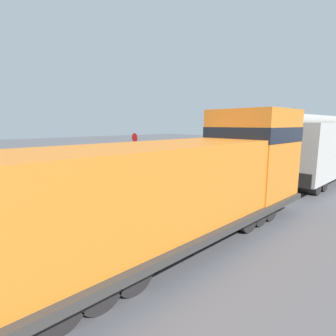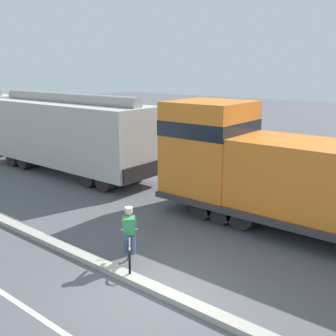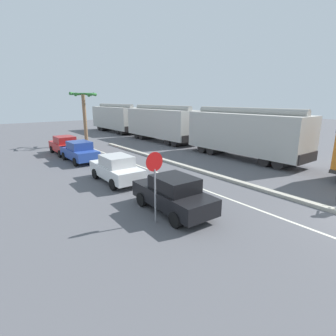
{
  "view_description": "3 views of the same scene",
  "coord_description": "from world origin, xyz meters",
  "px_view_note": "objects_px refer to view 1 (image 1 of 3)",
  "views": [
    {
      "loc": [
        11.21,
        -7.51,
        3.65
      ],
      "look_at": [
        1.13,
        2.08,
        1.3
      ],
      "focal_mm": 28.0,
      "sensor_mm": 36.0,
      "label": 1
    },
    {
      "loc": [
        -6.57,
        -5.63,
        5.39
      ],
      "look_at": [
        3.53,
        2.46,
        2.08
      ],
      "focal_mm": 42.0,
      "sensor_mm": 36.0,
      "label": 2
    },
    {
      "loc": [
        -12.25,
        -2.27,
        4.8
      ],
      "look_at": [
        -4.03,
        8.4,
        1.26
      ],
      "focal_mm": 28.0,
      "sensor_mm": 36.0,
      "label": 3
    }
  ],
  "objects_px": {
    "cyclist": "(153,177)",
    "parked_car_white": "(191,153)",
    "palm_tree_near": "(288,118)",
    "hopper_car_lead": "(320,149)",
    "locomotive": "(194,182)",
    "stop_sign": "(135,143)",
    "parked_car_black": "(148,158)",
    "parked_car_red": "(247,147)",
    "parked_car_blue": "(230,149)"
  },
  "relations": [
    {
      "from": "parked_car_white",
      "to": "stop_sign",
      "type": "bearing_deg",
      "value": -101.99
    },
    {
      "from": "parked_car_red",
      "to": "palm_tree_near",
      "type": "height_order",
      "value": "palm_tree_near"
    },
    {
      "from": "hopper_car_lead",
      "to": "parked_car_blue",
      "type": "xyz_separation_m",
      "value": [
        -11.25,
        7.21,
        -1.26
      ]
    },
    {
      "from": "cyclist",
      "to": "stop_sign",
      "type": "xyz_separation_m",
      "value": [
        -7.34,
        4.23,
        1.21
      ]
    },
    {
      "from": "locomotive",
      "to": "hopper_car_lead",
      "type": "relative_size",
      "value": 1.1
    },
    {
      "from": "cyclist",
      "to": "parked_car_white",
      "type": "bearing_deg",
      "value": 121.35
    },
    {
      "from": "parked_car_black",
      "to": "cyclist",
      "type": "bearing_deg",
      "value": -36.96
    },
    {
      "from": "parked_car_white",
      "to": "palm_tree_near",
      "type": "bearing_deg",
      "value": 76.05
    },
    {
      "from": "parked_car_red",
      "to": "stop_sign",
      "type": "distance_m",
      "value": 16.25
    },
    {
      "from": "parked_car_white",
      "to": "cyclist",
      "type": "xyz_separation_m",
      "value": [
        6.11,
        -10.03,
        0.0
      ]
    },
    {
      "from": "parked_car_blue",
      "to": "parked_car_black",
      "type": "bearing_deg",
      "value": -90.69
    },
    {
      "from": "locomotive",
      "to": "parked_car_white",
      "type": "distance_m",
      "value": 17.12
    },
    {
      "from": "parked_car_blue",
      "to": "palm_tree_near",
      "type": "xyz_separation_m",
      "value": [
        3.28,
        7.1,
        3.5
      ]
    },
    {
      "from": "parked_car_black",
      "to": "parked_car_white",
      "type": "bearing_deg",
      "value": 89.79
    },
    {
      "from": "parked_car_red",
      "to": "cyclist",
      "type": "bearing_deg",
      "value": -73.6
    },
    {
      "from": "locomotive",
      "to": "stop_sign",
      "type": "xyz_separation_m",
      "value": [
        -12.61,
        6.95,
        0.23
      ]
    },
    {
      "from": "palm_tree_near",
      "to": "cyclist",
      "type": "bearing_deg",
      "value": -83.49
    },
    {
      "from": "parked_car_black",
      "to": "cyclist",
      "type": "relative_size",
      "value": 2.49
    },
    {
      "from": "parked_car_blue",
      "to": "stop_sign",
      "type": "height_order",
      "value": "stop_sign"
    },
    {
      "from": "cyclist",
      "to": "stop_sign",
      "type": "height_order",
      "value": "stop_sign"
    },
    {
      "from": "cyclist",
      "to": "stop_sign",
      "type": "distance_m",
      "value": 8.56
    },
    {
      "from": "parked_car_black",
      "to": "stop_sign",
      "type": "relative_size",
      "value": 1.48
    },
    {
      "from": "parked_car_blue",
      "to": "palm_tree_near",
      "type": "relative_size",
      "value": 0.75
    },
    {
      "from": "cyclist",
      "to": "hopper_car_lead",
      "type": "bearing_deg",
      "value": 60.82
    },
    {
      "from": "parked_car_blue",
      "to": "stop_sign",
      "type": "xyz_separation_m",
      "value": [
        -1.36,
        -12.41,
        1.21
      ]
    },
    {
      "from": "locomotive",
      "to": "hopper_car_lead",
      "type": "xyz_separation_m",
      "value": [
        -0.0,
        12.16,
        0.28
      ]
    },
    {
      "from": "parked_car_white",
      "to": "parked_car_red",
      "type": "relative_size",
      "value": 1.01
    },
    {
      "from": "parked_car_blue",
      "to": "cyclist",
      "type": "bearing_deg",
      "value": -70.21
    },
    {
      "from": "parked_car_blue",
      "to": "parked_car_red",
      "type": "bearing_deg",
      "value": 90.13
    },
    {
      "from": "parked_car_white",
      "to": "palm_tree_near",
      "type": "xyz_separation_m",
      "value": [
        3.4,
        13.71,
        3.5
      ]
    },
    {
      "from": "cyclist",
      "to": "parked_car_blue",
      "type": "bearing_deg",
      "value": 109.79
    },
    {
      "from": "hopper_car_lead",
      "to": "palm_tree_near",
      "type": "distance_m",
      "value": 16.53
    },
    {
      "from": "cyclist",
      "to": "stop_sign",
      "type": "relative_size",
      "value": 0.6
    },
    {
      "from": "stop_sign",
      "to": "cyclist",
      "type": "bearing_deg",
      "value": -29.92
    },
    {
      "from": "hopper_car_lead",
      "to": "palm_tree_near",
      "type": "relative_size",
      "value": 1.88
    },
    {
      "from": "parked_car_blue",
      "to": "palm_tree_near",
      "type": "bearing_deg",
      "value": 65.21
    },
    {
      "from": "locomotive",
      "to": "parked_car_white",
      "type": "bearing_deg",
      "value": 131.72
    },
    {
      "from": "locomotive",
      "to": "palm_tree_near",
      "type": "xyz_separation_m",
      "value": [
        -7.97,
        26.47,
        2.52
      ]
    },
    {
      "from": "stop_sign",
      "to": "palm_tree_near",
      "type": "height_order",
      "value": "palm_tree_near"
    },
    {
      "from": "parked_car_black",
      "to": "parked_car_blue",
      "type": "bearing_deg",
      "value": 89.31
    },
    {
      "from": "parked_car_black",
      "to": "parked_car_blue",
      "type": "xyz_separation_m",
      "value": [
        0.15,
        12.03,
        0.0
      ]
    },
    {
      "from": "parked_car_blue",
      "to": "locomotive",
      "type": "bearing_deg",
      "value": -59.84
    },
    {
      "from": "parked_car_black",
      "to": "parked_car_red",
      "type": "distance_m",
      "value": 15.76
    },
    {
      "from": "parked_car_black",
      "to": "stop_sign",
      "type": "height_order",
      "value": "stop_sign"
    },
    {
      "from": "parked_car_white",
      "to": "cyclist",
      "type": "distance_m",
      "value": 11.75
    },
    {
      "from": "palm_tree_near",
      "to": "hopper_car_lead",
      "type": "bearing_deg",
      "value": -60.87
    },
    {
      "from": "parked_car_white",
      "to": "hopper_car_lead",
      "type": "bearing_deg",
      "value": -3.03
    },
    {
      "from": "hopper_car_lead",
      "to": "parked_car_white",
      "type": "bearing_deg",
      "value": 176.97
    },
    {
      "from": "parked_car_white",
      "to": "parked_car_red",
      "type": "distance_m",
      "value": 10.34
    },
    {
      "from": "parked_car_white",
      "to": "cyclist",
      "type": "height_order",
      "value": "cyclist"
    }
  ]
}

